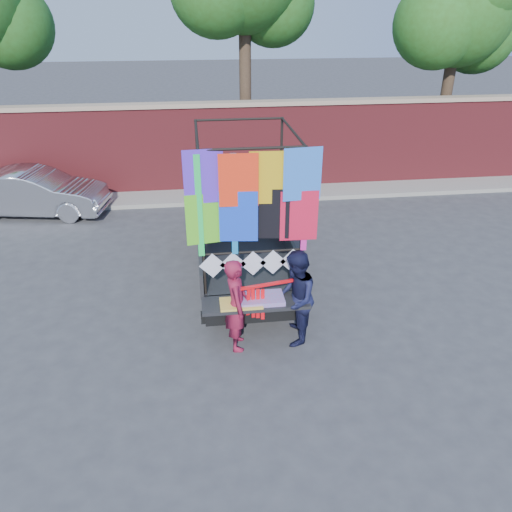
{
  "coord_description": "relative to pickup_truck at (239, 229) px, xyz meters",
  "views": [
    {
      "loc": [
        -0.66,
        -7.55,
        5.16
      ],
      "look_at": [
        0.29,
        -0.04,
        1.27
      ],
      "focal_mm": 35.0,
      "sensor_mm": 36.0,
      "label": 1
    }
  ],
  "objects": [
    {
      "name": "ground",
      "position": [
        -0.19,
        -2.14,
        -0.82
      ],
      "size": [
        90.0,
        90.0,
        0.0
      ],
      "primitive_type": "plane",
      "color": "#38383A",
      "rests_on": "ground"
    },
    {
      "name": "sedan",
      "position": [
        -5.11,
        3.52,
        -0.21
      ],
      "size": [
        3.89,
        1.89,
        1.23
      ],
      "primitive_type": "imported",
      "rotation": [
        0.0,
        0.0,
        1.41
      ],
      "color": "#B7B8BF",
      "rests_on": "ground"
    },
    {
      "name": "streamer_bundle",
      "position": [
        0.07,
        -2.93,
        0.12
      ],
      "size": [
        0.92,
        0.22,
        0.64
      ],
      "color": "#F70D15",
      "rests_on": "ground"
    },
    {
      "name": "woman",
      "position": [
        -0.31,
        -2.93,
        -0.02
      ],
      "size": [
        0.39,
        0.59,
        1.61
      ],
      "primitive_type": "imported",
      "rotation": [
        0.0,
        0.0,
        1.56
      ],
      "color": "maroon",
      "rests_on": "ground"
    },
    {
      "name": "tree_right",
      "position": [
        7.33,
        5.98,
        3.93
      ],
      "size": [
        4.2,
        3.3,
        6.62
      ],
      "color": "#38281C",
      "rests_on": "ground"
    },
    {
      "name": "pickup_truck",
      "position": [
        0.0,
        0.0,
        0.0
      ],
      "size": [
        2.06,
        5.17,
        3.25
      ],
      "color": "black",
      "rests_on": "ground"
    },
    {
      "name": "curb",
      "position": [
        -0.19,
        4.16,
        -0.76
      ],
      "size": [
        30.0,
        1.2,
        0.12
      ],
      "primitive_type": "cube",
      "color": "gray",
      "rests_on": "ground"
    },
    {
      "name": "man",
      "position": [
        0.65,
        -2.9,
        0.01
      ],
      "size": [
        0.79,
        0.93,
        1.66
      ],
      "primitive_type": "imported",
      "rotation": [
        0.0,
        0.0,
        -1.8
      ],
      "color": "#161837",
      "rests_on": "ground"
    },
    {
      "name": "brick_wall",
      "position": [
        -0.19,
        4.86,
        0.51
      ],
      "size": [
        30.0,
        0.45,
        2.61
      ],
      "color": "maroon",
      "rests_on": "ground"
    }
  ]
}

